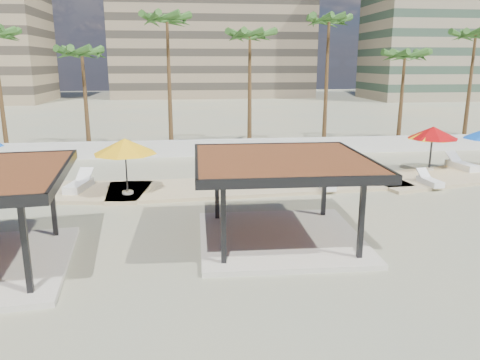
# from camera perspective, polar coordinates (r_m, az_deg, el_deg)

# --- Properties ---
(ground) EXTENTS (200.00, 200.00, 0.00)m
(ground) POSITION_cam_1_polar(r_m,az_deg,el_deg) (18.38, -0.09, -6.67)
(ground) COLOR tan
(ground) RESTS_ON ground
(promenade) EXTENTS (44.45, 7.97, 0.24)m
(promenade) POSITION_cam_1_polar(r_m,az_deg,el_deg) (25.88, 2.28, -0.36)
(promenade) COLOR #C6B284
(promenade) RESTS_ON ground
(boundary_wall) EXTENTS (56.00, 0.30, 1.20)m
(boundary_wall) POSITION_cam_1_polar(r_m,az_deg,el_deg) (33.65, -3.35, 3.94)
(boundary_wall) COLOR silver
(boundary_wall) RESTS_ON ground
(building_mid) EXTENTS (38.00, 16.00, 30.40)m
(building_mid) POSITION_cam_1_polar(r_m,az_deg,el_deg) (95.57, -3.46, 18.72)
(building_mid) COLOR #847259
(building_mid) RESTS_ON ground
(building_east) EXTENTS (32.00, 15.00, 36.40)m
(building_east) POSITION_cam_1_polar(r_m,az_deg,el_deg) (97.57, 25.48, 19.13)
(building_east) COLOR gray
(building_east) RESTS_ON ground
(pavilion_central) EXTENTS (6.46, 6.46, 3.19)m
(pavilion_central) POSITION_cam_1_polar(r_m,az_deg,el_deg) (17.33, 5.03, -1.39)
(pavilion_central) COLOR beige
(pavilion_central) RESTS_ON ground
(umbrella_b) EXTENTS (3.56, 3.56, 2.78)m
(umbrella_b) POSITION_cam_1_polar(r_m,az_deg,el_deg) (23.47, -13.85, 4.01)
(umbrella_b) COLOR beige
(umbrella_b) RESTS_ON promenade
(umbrella_c) EXTENTS (3.56, 3.56, 2.64)m
(umbrella_c) POSITION_cam_1_polar(r_m,az_deg,el_deg) (30.45, 22.48, 5.36)
(umbrella_c) COLOR beige
(umbrella_c) RESTS_ON promenade
(umbrella_e) EXTENTS (3.14, 3.14, 2.60)m
(umbrella_e) POSITION_cam_1_polar(r_m,az_deg,el_deg) (30.43, 22.39, 5.30)
(umbrella_e) COLOR beige
(umbrella_e) RESTS_ON promenade
(lounger_a) EXTENTS (1.21, 2.49, 0.90)m
(lounger_a) POSITION_cam_1_polar(r_m,az_deg,el_deg) (25.51, -19.02, -0.57)
(lounger_a) COLOR white
(lounger_a) RESTS_ON promenade
(lounger_b) EXTENTS (0.76, 2.18, 0.82)m
(lounger_b) POSITION_cam_1_polar(r_m,az_deg,el_deg) (25.00, 10.12, -0.34)
(lounger_b) COLOR white
(lounger_b) RESTS_ON promenade
(lounger_c) EXTENTS (1.09, 2.47, 0.91)m
(lounger_c) POSITION_cam_1_polar(r_m,az_deg,el_deg) (31.91, 25.39, 1.66)
(lounger_c) COLOR white
(lounger_c) RESTS_ON promenade
(lounger_d) EXTENTS (0.74, 1.91, 0.71)m
(lounger_d) POSITION_cam_1_polar(r_m,az_deg,el_deg) (27.07, 22.10, -0.13)
(lounger_d) COLOR white
(lounger_d) RESTS_ON promenade
(palm_c) EXTENTS (3.00, 3.00, 8.07)m
(palm_c) POSITION_cam_1_polar(r_m,az_deg,el_deg) (35.85, -18.70, 14.11)
(palm_c) COLOR brown
(palm_c) RESTS_ON ground
(palm_d) EXTENTS (3.00, 3.00, 10.43)m
(palm_d) POSITION_cam_1_polar(r_m,az_deg,el_deg) (36.08, -8.87, 18.19)
(palm_d) COLOR brown
(palm_d) RESTS_ON ground
(palm_e) EXTENTS (3.00, 3.00, 9.32)m
(palm_e) POSITION_cam_1_polar(r_m,az_deg,el_deg) (35.86, 1.22, 16.71)
(palm_e) COLOR brown
(palm_e) RESTS_ON ground
(palm_f) EXTENTS (3.00, 3.00, 10.45)m
(palm_f) POSITION_cam_1_polar(r_m,az_deg,el_deg) (37.43, 10.78, 17.98)
(palm_f) COLOR brown
(palm_f) RESTS_ON ground
(palm_g) EXTENTS (3.00, 3.00, 7.92)m
(palm_g) POSITION_cam_1_polar(r_m,az_deg,el_deg) (39.17, 19.45, 13.78)
(palm_g) COLOR brown
(palm_g) RESTS_ON ground
(palm_h) EXTENTS (3.00, 3.00, 9.50)m
(palm_h) POSITION_cam_1_polar(r_m,az_deg,el_deg) (42.67, 26.76, 15.08)
(palm_h) COLOR brown
(palm_h) RESTS_ON ground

